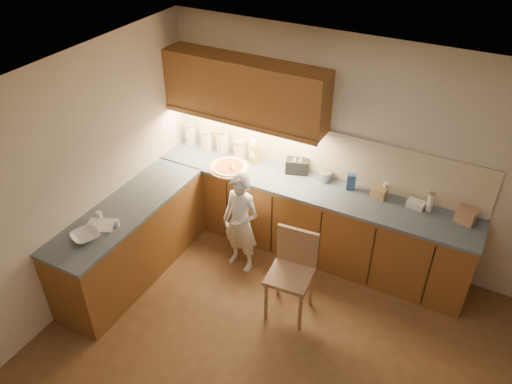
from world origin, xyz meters
TOP-DOWN VIEW (x-y plane):
  - room at (0.00, 0.00)m, footprint 4.54×4.50m
  - l_counter at (-0.92, 1.25)m, footprint 3.77×2.62m
  - backsplash at (-0.38, 1.99)m, footprint 3.75×0.02m
  - upper_cabinets at (-1.27, 1.82)m, footprint 1.95×0.36m
  - pizza_on_board at (-1.36, 1.58)m, footprint 0.49×0.49m
  - child at (-0.92, 1.07)m, footprint 0.49×0.35m
  - wooden_chair at (-0.14, 0.75)m, footprint 0.47×0.47m
  - mixing_bowl at (-1.95, -0.19)m, footprint 0.34×0.34m
  - canister_a at (-2.10, 1.86)m, footprint 0.14×0.14m
  - canister_b at (-1.85, 1.85)m, footprint 0.15×0.15m
  - canister_c at (-1.63, 1.89)m, footprint 0.17×0.17m
  - canister_d at (-1.37, 1.86)m, footprint 0.15×0.15m
  - oil_jug at (-1.18, 1.85)m, footprint 0.12×0.10m
  - toaster at (-0.62, 1.89)m, footprint 0.30×0.23m
  - steel_pot at (-0.27, 1.88)m, footprint 0.16×0.16m
  - blue_box at (0.05, 1.85)m, footprint 0.11×0.10m
  - card_box_a at (0.38, 1.84)m, footprint 0.17×0.13m
  - white_bottle at (0.43, 1.91)m, footprint 0.07×0.07m
  - flat_pack at (0.78, 1.85)m, footprint 0.19×0.15m
  - tall_jar at (0.91, 1.86)m, footprint 0.07×0.07m
  - card_box_b at (1.28, 1.84)m, footprint 0.22×0.19m
  - dough_cloth at (-1.96, 0.03)m, footprint 0.34×0.31m
  - spice_jar_a at (-2.06, 0.13)m, footprint 0.08×0.08m
  - spice_jar_b at (-1.81, 0.11)m, footprint 0.08×0.08m

SIDE VIEW (x-z plane):
  - l_counter at x=-0.92m, z-range 0.00..0.92m
  - wooden_chair at x=-0.14m, z-range 0.08..1.04m
  - child at x=-0.92m, z-range 0.00..1.24m
  - dough_cloth at x=-1.96m, z-range 0.92..0.94m
  - pizza_on_board at x=-1.36m, z-range 0.84..1.04m
  - mixing_bowl at x=-1.95m, z-range 0.92..0.98m
  - flat_pack at x=0.78m, z-range 0.92..0.99m
  - spice_jar_b at x=-1.81m, z-range 0.92..1.00m
  - spice_jar_a at x=-2.06m, z-range 0.92..1.00m
  - card_box_a at x=0.38m, z-range 0.92..1.03m
  - steel_pot at x=-0.27m, z-range 0.92..1.04m
  - card_box_b at x=1.28m, z-range 0.92..1.07m
  - white_bottle at x=0.43m, z-range 0.92..1.08m
  - toaster at x=-0.62m, z-range 0.92..1.09m
  - blue_box at x=0.05m, z-range 0.92..1.11m
  - tall_jar at x=0.91m, z-range 0.92..1.14m
  - canister_d at x=-1.37m, z-range 0.92..1.16m
  - canister_b at x=-1.85m, z-range 0.92..1.18m
  - oil_jug at x=-1.18m, z-range 0.91..1.20m
  - canister_a at x=-2.10m, z-range 0.92..1.21m
  - canister_c at x=-1.63m, z-range 0.92..1.23m
  - backsplash at x=-0.38m, z-range 0.92..1.50m
  - room at x=0.00m, z-range 0.37..2.99m
  - upper_cabinets at x=-1.27m, z-range 1.48..2.21m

